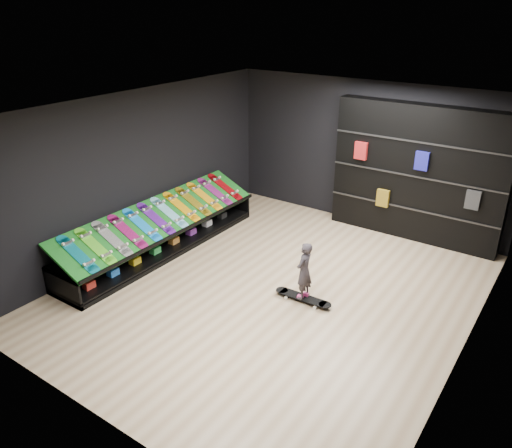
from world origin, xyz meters
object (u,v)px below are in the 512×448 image
Objects in this scene: display_rack at (162,238)px; child at (304,281)px; floor_skateboard at (303,299)px; back_shelving at (417,174)px.

display_rack is 7.86× the size of child.
display_rack is 3.14m from floor_skateboard.
display_rack is 4.59× the size of floor_skateboard.
display_rack reaches higher than floor_skateboard.
back_shelving is 3.65m from floor_skateboard.
child reaches higher than floor_skateboard.
back_shelving is 3.54m from child.
child is (-0.58, -3.36, -0.96)m from back_shelving.
child is at bearing -99.77° from back_shelving.
display_rack is 5.10m from back_shelving.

